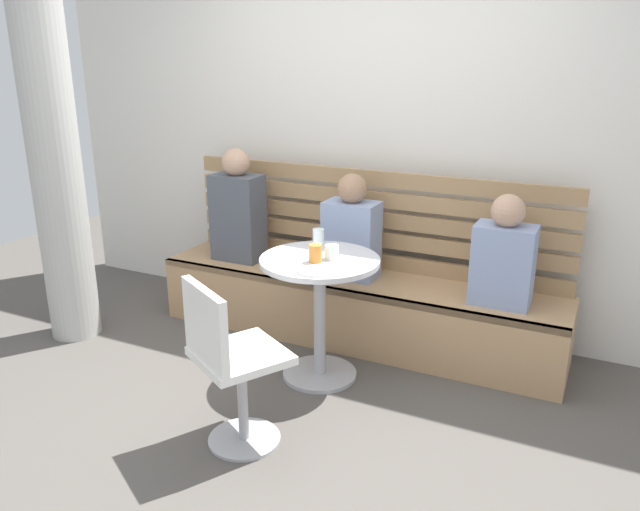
% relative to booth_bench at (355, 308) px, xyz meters
% --- Properties ---
extents(ground, '(8.00, 8.00, 0.00)m').
position_rel_booth_bench_xyz_m(ground, '(0.00, -1.20, -0.22)').
color(ground, '#514C47').
extents(back_wall, '(5.20, 0.10, 2.90)m').
position_rel_booth_bench_xyz_m(back_wall, '(0.00, 0.44, 1.23)').
color(back_wall, silver).
rests_on(back_wall, ground).
extents(concrete_pillar, '(0.32, 0.32, 2.80)m').
position_rel_booth_bench_xyz_m(concrete_pillar, '(-1.75, -0.75, 1.18)').
color(concrete_pillar, '#B2B2AD').
rests_on(concrete_pillar, ground).
extents(booth_bench, '(2.70, 0.52, 0.44)m').
position_rel_booth_bench_xyz_m(booth_bench, '(0.00, 0.00, 0.00)').
color(booth_bench, tan).
rests_on(booth_bench, ground).
extents(booth_backrest, '(2.65, 0.04, 0.66)m').
position_rel_booth_bench_xyz_m(booth_backrest, '(0.00, 0.24, 0.56)').
color(booth_backrest, '#A68157').
rests_on(booth_backrest, booth_bench).
extents(cafe_table, '(0.68, 0.68, 0.74)m').
position_rel_booth_bench_xyz_m(cafe_table, '(0.01, -0.56, 0.30)').
color(cafe_table, '#ADADB2').
rests_on(cafe_table, ground).
extents(white_chair, '(0.55, 0.55, 0.85)m').
position_rel_booth_bench_xyz_m(white_chair, '(-0.07, -1.36, 0.24)').
color(white_chair, '#ADADB2').
rests_on(white_chair, ground).
extents(person_adult, '(0.34, 0.22, 0.78)m').
position_rel_booth_bench_xyz_m(person_adult, '(-0.89, -0.01, 0.57)').
color(person_adult, '#4C515B').
rests_on(person_adult, booth_bench).
extents(person_child_left, '(0.34, 0.22, 0.65)m').
position_rel_booth_bench_xyz_m(person_child_left, '(0.93, -0.03, 0.51)').
color(person_child_left, '#8C9EC6').
rests_on(person_child_left, booth_bench).
extents(person_child_middle, '(0.34, 0.22, 0.68)m').
position_rel_booth_bench_xyz_m(person_child_middle, '(-0.03, 0.01, 0.52)').
color(person_child_middle, '#8C9EC6').
rests_on(person_child_middle, booth_bench).
extents(cup_water_clear, '(0.07, 0.07, 0.11)m').
position_rel_booth_bench_xyz_m(cup_water_clear, '(-0.09, -0.37, 0.57)').
color(cup_water_clear, white).
rests_on(cup_water_clear, cafe_table).
extents(cup_tumbler_orange, '(0.07, 0.07, 0.10)m').
position_rel_booth_bench_xyz_m(cup_tumbler_orange, '(0.02, -0.62, 0.57)').
color(cup_tumbler_orange, orange).
rests_on(cup_tumbler_orange, cafe_table).
extents(cup_glass_short, '(0.08, 0.08, 0.08)m').
position_rel_booth_bench_xyz_m(cup_glass_short, '(0.08, -0.54, 0.56)').
color(cup_glass_short, silver).
rests_on(cup_glass_short, cafe_table).
extents(plate_small, '(0.17, 0.17, 0.01)m').
position_rel_booth_bench_xyz_m(plate_small, '(0.09, -0.78, 0.52)').
color(plate_small, white).
rests_on(plate_small, cafe_table).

